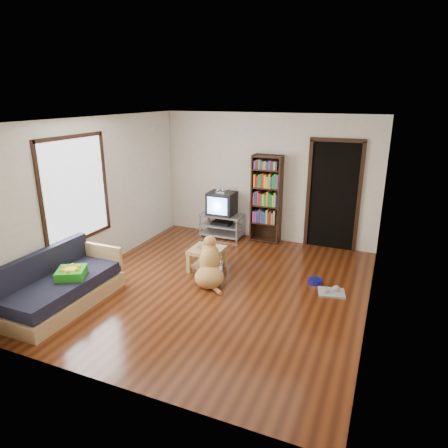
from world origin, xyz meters
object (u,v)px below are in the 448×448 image
at_px(crt_tv, 222,203).
at_px(sofa, 62,288).
at_px(dog_bowl, 315,281).
at_px(coffee_table, 207,255).
at_px(laptop, 206,248).
at_px(tv_stand, 222,224).
at_px(dog, 210,266).
at_px(bookshelf, 267,194).
at_px(grey_rag, 331,293).
at_px(green_cushion, 71,273).

xyz_separation_m(crt_tv, sofa, (-0.97, -3.65, -0.48)).
distance_m(dog_bowl, coffee_table, 1.88).
bearing_deg(coffee_table, crt_tv, 104.55).
bearing_deg(laptop, tv_stand, 94.93).
bearing_deg(sofa, dog, 42.33).
distance_m(tv_stand, bookshelf, 1.20).
xyz_separation_m(laptop, sofa, (-1.42, -1.89, -0.15)).
height_order(dog_bowl, grey_rag, dog_bowl).
bearing_deg(bookshelf, dog_bowl, -49.88).
distance_m(dog_bowl, grey_rag, 0.39).
height_order(crt_tv, sofa, crt_tv).
height_order(grey_rag, dog, dog).
height_order(dog_bowl, tv_stand, tv_stand).
height_order(laptop, tv_stand, tv_stand).
xyz_separation_m(sofa, dog, (1.66, 1.52, 0.02)).
bearing_deg(dog, coffee_table, 120.71).
xyz_separation_m(grey_rag, crt_tv, (-2.60, 1.78, 0.73)).
height_order(green_cushion, laptop, green_cushion).
bearing_deg(green_cushion, coffee_table, 25.74).
bearing_deg(grey_rag, tv_stand, 145.93).
height_order(dog_bowl, coffee_table, coffee_table).
relative_size(grey_rag, dog, 0.48).
bearing_deg(coffee_table, dog, -59.29).
relative_size(tv_stand, coffee_table, 1.64).
xyz_separation_m(crt_tv, bookshelf, (0.95, 0.07, 0.26)).
bearing_deg(green_cushion, crt_tv, 47.84).
bearing_deg(crt_tv, green_cushion, -103.45).
bearing_deg(dog_bowl, bookshelf, 130.12).
height_order(green_cushion, grey_rag, green_cushion).
distance_m(dog_bowl, sofa, 3.91).
bearing_deg(crt_tv, tv_stand, -90.00).
xyz_separation_m(grey_rag, coffee_table, (-2.15, 0.05, 0.27)).
bearing_deg(grey_rag, dog, -169.41).
xyz_separation_m(green_cushion, coffee_table, (1.30, 1.82, -0.20)).
height_order(green_cushion, dog_bowl, green_cushion).
height_order(bookshelf, dog, bookshelf).
distance_m(dog_bowl, dog, 1.74).
distance_m(laptop, sofa, 2.37).
bearing_deg(sofa, tv_stand, 74.98).
xyz_separation_m(dog_bowl, grey_rag, (0.30, -0.25, -0.03)).
distance_m(laptop, bookshelf, 1.99).
height_order(dog_bowl, crt_tv, crt_tv).
relative_size(dog_bowl, coffee_table, 0.40).
relative_size(laptop, bookshelf, 0.19).
bearing_deg(coffee_table, tv_stand, 104.73).
relative_size(crt_tv, sofa, 0.32).
distance_m(grey_rag, sofa, 4.04).
bearing_deg(tv_stand, crt_tv, 90.00).
distance_m(crt_tv, coffee_table, 1.85).
distance_m(green_cushion, laptop, 2.21).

